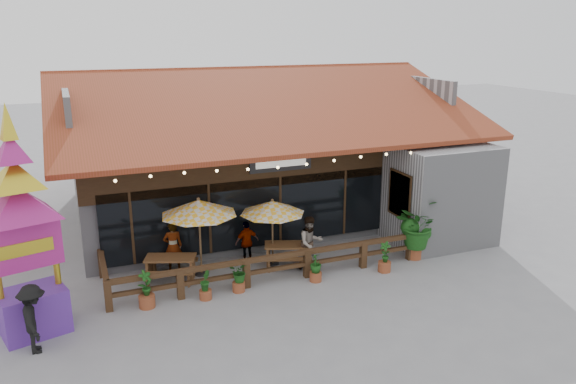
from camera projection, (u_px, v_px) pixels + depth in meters
name	position (u px, v px, depth m)	size (l,w,h in m)	color
ground	(315.00, 268.00, 18.36)	(100.00, 100.00, 0.00)	gray
restaurant_building	(257.00, 160.00, 23.73)	(15.50, 14.73, 6.09)	#A0A0A5
patio_railing	(252.00, 264.00, 17.15)	(10.00, 2.60, 0.92)	#452F18
umbrella_left	(199.00, 208.00, 17.30)	(2.88, 2.88, 2.56)	brown
umbrella_right	(272.00, 207.00, 18.14)	(2.39, 2.39, 2.28)	brown
picnic_table_left	(171.00, 264.00, 17.45)	(1.91, 1.78, 0.74)	brown
picnic_table_right	(288.00, 251.00, 18.51)	(1.89, 1.77, 0.74)	brown
thai_sign_tower	(19.00, 208.00, 13.57)	(2.91, 2.91, 6.37)	#582996
tropical_plant	(416.00, 225.00, 18.88)	(1.96, 1.99, 2.08)	brown
diner_a	(173.00, 246.00, 18.00)	(0.60, 0.40, 1.66)	#332010
diner_b	(310.00, 243.00, 18.16)	(0.86, 0.67, 1.76)	#332010
diner_c	(247.00, 242.00, 18.71)	(0.83, 0.35, 1.42)	#332010
pedestrian	(34.00, 319.00, 13.41)	(1.12, 0.65, 1.74)	black
planter_a	(146.00, 292.00, 15.68)	(0.48, 0.46, 1.12)	brown
planter_b	(205.00, 286.00, 16.17)	(0.38, 0.41, 0.88)	brown
planter_c	(238.00, 275.00, 16.61)	(0.63, 0.56, 0.93)	brown
planter_d	(316.00, 268.00, 17.32)	(0.49, 0.49, 0.92)	brown
planter_e	(385.00, 259.00, 18.02)	(0.42, 0.44, 1.02)	brown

